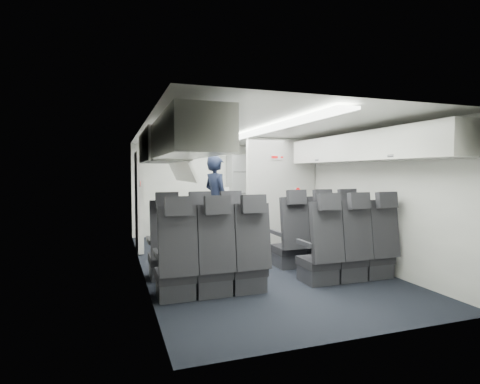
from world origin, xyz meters
TOP-DOWN VIEW (x-y plane):
  - cabin_shell at (0.00, 0.00)m, footprint 3.41×6.01m
  - seat_row_front at (-0.00, -0.53)m, footprint 3.33×0.56m
  - seat_row_mid at (-0.00, -1.43)m, footprint 3.33×0.56m
  - overhead_bin_left_rear at (-1.40, -2.00)m, footprint 0.53×1.80m
  - overhead_bin_left_front_open at (-1.44, -0.25)m, footprint 0.64×1.70m
  - overhead_bin_right_rear at (1.40, -2.00)m, footprint 0.53×1.80m
  - overhead_bin_right_front at (1.40, -0.25)m, footprint 0.53×1.70m
  - bulkhead_partition at (0.98, 0.80)m, footprint 1.40×0.15m
  - galley_unit at (0.95, 2.72)m, footprint 0.85×0.52m
  - boarding_door at (-1.64, 1.55)m, footprint 0.12×1.27m
  - flight_attendant at (-0.07, 1.73)m, footprint 0.65×0.78m
  - carry_on_bag at (-1.39, -0.38)m, footprint 0.41×0.32m
  - papers at (0.12, 1.68)m, footprint 0.20×0.11m

SIDE VIEW (x-z plane):
  - seat_row_front at x=0.00m, z-range -0.21..1.02m
  - seat_row_mid at x=0.00m, z-range -0.21..1.02m
  - flight_attendant at x=-0.07m, z-range 0.00..1.84m
  - galley_unit at x=0.95m, z-range 0.00..1.90m
  - boarding_door at x=-1.64m, z-range 0.02..1.88m
  - bulkhead_partition at x=0.98m, z-range 0.01..2.14m
  - papers at x=0.12m, z-range 1.01..1.16m
  - cabin_shell at x=0.00m, z-range 0.04..2.21m
  - overhead_bin_left_front_open at x=-1.44m, z-range 1.38..2.10m
  - carry_on_bag at x=-1.39m, z-range 1.68..1.90m
  - overhead_bin_right_front at x=1.40m, z-range 1.66..2.06m
  - overhead_bin_left_rear at x=-1.40m, z-range 1.66..2.06m
  - overhead_bin_right_rear at x=1.40m, z-range 1.66..2.06m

